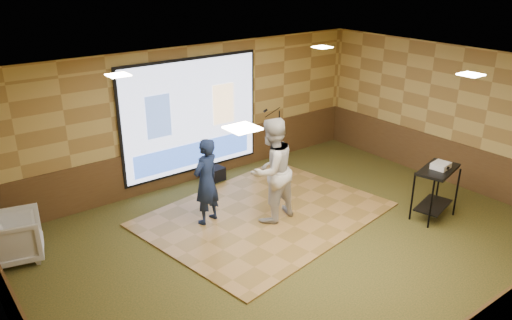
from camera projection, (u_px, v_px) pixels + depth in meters
ground at (296, 244)px, 8.76m from camera, size 9.00×9.00×0.00m
room_shell at (300, 131)px, 7.98m from camera, size 9.04×7.04×3.02m
wainscot_back at (193, 160)px, 11.15m from camera, size 9.00×0.04×0.95m
wainscot_right at (447, 161)px, 11.10m from camera, size 0.04×7.00×0.95m
projector_screen at (192, 117)px, 10.75m from camera, size 3.32×0.06×2.52m
downlight_nw at (118, 75)px, 7.75m from camera, size 0.32×0.32×0.02m
downlight_ne at (322, 47)px, 10.22m from camera, size 0.32×0.32×0.02m
downlight_sw at (242, 128)px, 5.31m from camera, size 0.32×0.32×0.02m
downlight_se at (471, 75)px, 7.78m from camera, size 0.32×0.32×0.02m
dance_floor at (265, 214)px, 9.75m from camera, size 4.87×4.00×0.03m
player_left at (206, 181)px, 9.14m from camera, size 0.69×0.56×1.65m
player_right at (272, 170)px, 9.18m from camera, size 1.06×0.88×2.00m
av_table at (436, 183)px, 9.39m from camera, size 0.97×0.51×1.02m
projector at (441, 166)px, 9.27m from camera, size 0.37×0.32×0.11m
mic_stand at (277, 147)px, 11.85m from camera, size 0.59×0.24×1.49m
banquet_chair at (14, 238)px, 8.19m from camera, size 1.04×1.02×0.79m
duffel_bag at (214, 175)px, 11.20m from camera, size 0.51×0.37×0.30m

